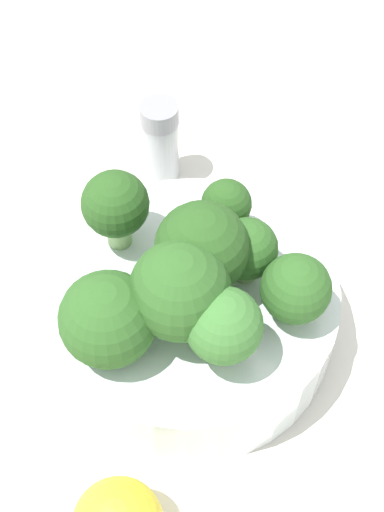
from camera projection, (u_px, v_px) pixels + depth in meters
The scene contains 11 objects.
ground_plane at pixel (192, 331), 0.50m from camera, with size 3.00×3.00×0.00m, color silver.
bowl at pixel (192, 311), 0.47m from camera, with size 0.19×0.19×0.05m, color silver.
broccoli_floret_0 at pixel (180, 291), 0.40m from camera, with size 0.06×0.06×0.07m.
broccoli_floret_1 at pixel (200, 246), 0.42m from camera, with size 0.06×0.06×0.07m.
broccoli_floret_2 at pixel (226, 209), 0.45m from camera, with size 0.03×0.03×0.05m.
broccoli_floret_3 at pixel (108, 320), 0.41m from camera, with size 0.06×0.06×0.06m.
broccoli_floret_4 at pixel (296, 290), 0.42m from camera, with size 0.04×0.04×0.05m.
broccoli_floret_5 at pixel (230, 325), 0.40m from camera, with size 0.04×0.04×0.06m.
broccoli_floret_6 at pixel (244, 246), 0.44m from camera, with size 0.04×0.04×0.05m.
broccoli_floret_7 at pixel (116, 206), 0.45m from camera, with size 0.04×0.04×0.06m.
pepper_shaker at pixel (161, 142), 0.55m from camera, with size 0.03×0.03×0.07m.
Camera 1 is at (-0.09, -0.23, 0.43)m, focal length 50.00 mm.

